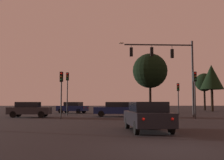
{
  "coord_description": "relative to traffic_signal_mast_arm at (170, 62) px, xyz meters",
  "views": [
    {
      "loc": [
        -2.21,
        -8.9,
        1.5
      ],
      "look_at": [
        -1.48,
        18.85,
        3.71
      ],
      "focal_mm": 44.76,
      "sensor_mm": 36.0,
      "label": 1
    }
  ],
  "objects": [
    {
      "name": "ground_plane",
      "position": [
        -4.32,
        5.73,
        -5.54
      ],
      "size": [
        168.0,
        168.0,
        0.0
      ],
      "primitive_type": "plane",
      "color": "black",
      "rests_on": "ground"
    },
    {
      "name": "traffic_signal_mast_arm",
      "position": [
        0.0,
        0.0,
        0.0
      ],
      "size": [
        7.59,
        0.51,
        7.71
      ],
      "color": "#232326",
      "rests_on": "ground"
    },
    {
      "name": "traffic_light_corner_left",
      "position": [
        -10.41,
        -2.65,
        -2.54
      ],
      "size": [
        0.31,
        0.36,
        4.22
      ],
      "color": "#232326",
      "rests_on": "ground"
    },
    {
      "name": "traffic_light_corner_right",
      "position": [
        -10.73,
        3.77,
        -2.14
      ],
      "size": [
        0.31,
        0.35,
        4.84
      ],
      "color": "#232326",
      "rests_on": "ground"
    },
    {
      "name": "traffic_light_median",
      "position": [
        1.73,
        -2.41,
        -2.5
      ],
      "size": [
        0.34,
        0.38,
        4.29
      ],
      "color": "#232326",
      "rests_on": "ground"
    },
    {
      "name": "traffic_light_far_side",
      "position": [
        2.11,
        4.89,
        -2.89
      ],
      "size": [
        0.35,
        0.38,
        3.71
      ],
      "color": "#232326",
      "rests_on": "ground"
    },
    {
      "name": "car_nearside_lane",
      "position": [
        -4.32,
        -13.16,
        -4.74
      ],
      "size": [
        2.13,
        4.72,
        1.52
      ],
      "color": "black",
      "rests_on": "ground"
    },
    {
      "name": "car_crossing_left",
      "position": [
        -5.29,
        1.45,
        -4.74
      ],
      "size": [
        4.75,
        2.08,
        1.52
      ],
      "color": "#0F1947",
      "rests_on": "ground"
    },
    {
      "name": "car_crossing_right",
      "position": [
        -14.03,
        0.37,
        -4.75
      ],
      "size": [
        4.19,
        1.81,
        1.52
      ],
      "color": "#232328",
      "rests_on": "ground"
    },
    {
      "name": "car_far_lane",
      "position": [
        -10.87,
        10.36,
        -4.75
      ],
      "size": [
        4.39,
        3.15,
        1.52
      ],
      "color": "#0F1947",
      "rests_on": "ground"
    },
    {
      "name": "tree_behind_sign",
      "position": [
        11.74,
        22.89,
        -0.45
      ],
      "size": [
        3.32,
        3.32,
        6.79
      ],
      "color": "black",
      "rests_on": "ground"
    },
    {
      "name": "tree_left_far",
      "position": [
        10.97,
        17.38,
        0.02
      ],
      "size": [
        3.8,
        3.8,
        7.62
      ],
      "color": "black",
      "rests_on": "ground"
    },
    {
      "name": "tree_center_horizon",
      "position": [
        -0.18,
        11.07,
        0.34
      ],
      "size": [
        4.86,
        4.86,
        8.33
      ],
      "color": "black",
      "rests_on": "ground"
    }
  ]
}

